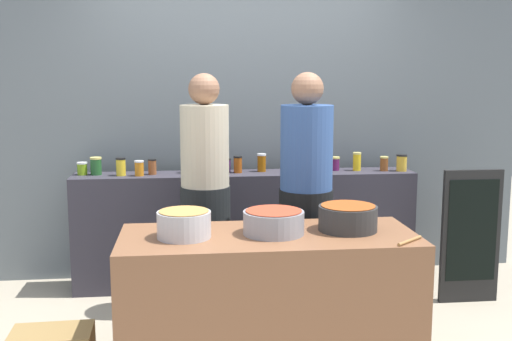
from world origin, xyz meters
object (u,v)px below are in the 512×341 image
preserve_jar_3 (139,168)px  cooking_pot_right (348,218)px  preserve_jar_1 (96,166)px  preserve_jar_11 (323,166)px  preserve_jar_8 (238,164)px  preserve_jar_13 (357,161)px  preserve_jar_15 (402,163)px  preserve_jar_5 (187,166)px  preserve_jar_6 (202,166)px  preserve_jar_4 (152,167)px  cooking_pot_left (184,224)px  preserve_jar_14 (384,164)px  cook_in_cap (306,211)px  chalkboard_sign (471,236)px  preserve_jar_2 (121,167)px  preserve_jar_12 (335,163)px  cooking_pot_center (274,222)px  wooden_spoon (410,241)px  cook_with_tongs (206,206)px  preserve_jar_9 (262,163)px  preserve_jar_7 (225,165)px  preserve_jar_10 (293,164)px

preserve_jar_3 → cooking_pot_right: bearing=-45.1°
preserve_jar_1 → preserve_jar_11: preserve_jar_1 is taller
preserve_jar_1 → preserve_jar_8: preserve_jar_1 is taller
preserve_jar_13 → preserve_jar_15: 0.36m
preserve_jar_5 → cooking_pot_right: bearing=-56.5°
preserve_jar_15 → preserve_jar_6: bearing=177.1°
preserve_jar_5 → preserve_jar_8: preserve_jar_8 is taller
preserve_jar_4 → cooking_pot_left: size_ratio=0.40×
preserve_jar_14 → cook_in_cap: (-0.79, -0.76, -0.20)m
preserve_jar_3 → chalkboard_sign: preserve_jar_3 is taller
preserve_jar_2 → preserve_jar_12: bearing=2.7°
preserve_jar_3 → cooking_pot_center: (0.86, -1.34, -0.13)m
wooden_spoon → cook_in_cap: (-0.41, 0.87, -0.02)m
cooking_pot_left → wooden_spoon: size_ratio=1.33×
cook_with_tongs → cook_in_cap: bearing=-18.2°
preserve_jar_9 → cooking_pot_center: bearing=-94.2°
preserve_jar_6 → preserve_jar_7: same height
preserve_jar_11 → cooking_pot_left: preserve_jar_11 is taller
preserve_jar_2 → preserve_jar_7: bearing=6.7°
preserve_jar_13 → preserve_jar_5: bearing=178.9°
preserve_jar_6 → cook_in_cap: cook_in_cap is taller
cooking_pot_center → cooking_pot_right: size_ratio=1.02×
preserve_jar_12 → chalkboard_sign: bearing=-35.6°
preserve_jar_4 → preserve_jar_13: 1.64m
preserve_jar_11 → preserve_jar_8: bearing=176.1°
preserve_jar_13 → cooking_pot_right: (-0.44, -1.38, -0.14)m
cooking_pot_center → preserve_jar_5: bearing=108.7°
preserve_jar_12 → chalkboard_sign: (0.88, -0.63, -0.47)m
preserve_jar_6 → cook_in_cap: bearing=-50.3°
preserve_jar_14 → chalkboard_sign: 0.88m
preserve_jar_3 → cooking_pot_left: bearing=-75.7°
preserve_jar_2 → preserve_jar_3: (0.14, -0.02, -0.01)m
preserve_jar_14 → chalkboard_sign: (0.49, -0.56, -0.47)m
cook_in_cap → preserve_jar_7: bearing=120.2°
cooking_pot_center → preserve_jar_10: bearing=75.9°
cooking_pot_center → preserve_jar_4: bearing=118.6°
preserve_jar_2 → preserve_jar_9: size_ratio=0.97×
preserve_jar_3 → preserve_jar_7: (0.67, 0.12, -0.00)m
preserve_jar_10 → preserve_jar_2: bearing=-176.2°
preserve_jar_4 → preserve_jar_2: bearing=-172.8°
preserve_jar_2 → preserve_jar_8: size_ratio=1.04×
wooden_spoon → cook_in_cap: bearing=115.0°
preserve_jar_7 → cooking_pot_center: preserve_jar_7 is taller
preserve_jar_7 → wooden_spoon: 1.95m
preserve_jar_14 → preserve_jar_15: size_ratio=0.87×
preserve_jar_10 → preserve_jar_15: 0.87m
preserve_jar_13 → cooking_pot_left: preserve_jar_13 is taller
preserve_jar_7 → preserve_jar_4: bearing=-173.6°
preserve_jar_4 → cooking_pot_right: size_ratio=0.35×
preserve_jar_8 → cook_in_cap: size_ratio=0.08×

